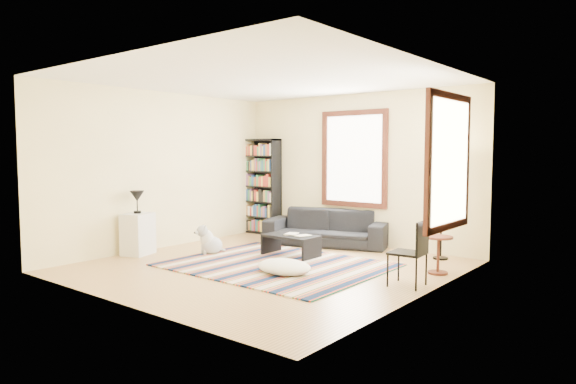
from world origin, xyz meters
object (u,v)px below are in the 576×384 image
Objects in this scene: bookshelf at (261,186)px; sofa at (327,227)px; side_table at (438,255)px; folding_chair at (407,253)px; floor_cushion at (284,267)px; white_cabinet at (138,234)px; coffee_table at (291,246)px; dog at (212,240)px; floor_lamp at (442,202)px.

sofa is at bearing -8.19° from bookshelf.
folding_chair is (-0.05, -0.89, 0.16)m from side_table.
floor_cushion is 2.85m from white_cabinet.
coffee_table is 1.81× the size of dog.
dog is at bearing -68.90° from bookshelf.
floor_lamp is 3.84m from dog.
coffee_table reaches higher than floor_cushion.
folding_chair reaches higher than side_table.
white_cabinet is at bearing -145.24° from coffee_table.
coffee_table is at bearing -171.18° from side_table.
coffee_table is 1.09× the size of floor_cushion.
sofa reaches higher than coffee_table.
sofa is at bearing 83.57° from dog.
dog is (0.96, 0.80, -0.10)m from white_cabinet.
floor_cushion is at bearing -9.63° from white_cabinet.
folding_chair is at bearing -25.21° from bookshelf.
white_cabinet is (-0.11, -3.00, -0.65)m from bookshelf.
dog is (-1.85, 0.33, 0.15)m from floor_cushion.
bookshelf is 2.86× the size of white_cabinet.
floor_lamp is 3.44× the size of side_table.
coffee_table is at bearing -146.11° from floor_lamp.
sofa is 2.24m from floor_lamp.
bookshelf is (-1.88, 0.27, 0.67)m from sofa.
dog is (0.85, -2.20, -0.75)m from bookshelf.
floor_cushion is (2.70, -2.54, -0.90)m from bookshelf.
white_cabinet is (-4.45, -0.95, -0.08)m from folding_chair.
folding_chair is 4.55m from white_cabinet.
white_cabinet reaches higher than coffee_table.
folding_chair is 1.73× the size of dog.
sofa is 2.73× the size of floor_cushion.
side_table is at bearing -14.73° from bookshelf.
white_cabinet is at bearing -143.85° from sofa.
white_cabinet reaches higher than side_table.
floor_cushion is (0.68, -1.01, -0.08)m from coffee_table.
bookshelf is 4.02× the size of dog.
floor_cushion is at bearing -167.43° from folding_chair.
bookshelf is 2.48m from dog.
floor_lamp is at bearing 54.11° from dog.
sofa is 2.42m from floor_cushion.
sofa is at bearing -177.35° from floor_lamp.
sofa is at bearing 35.02° from white_cabinet.
white_cabinet is (-4.50, -1.84, 0.08)m from side_table.
dog is (-3.49, -0.16, -0.18)m from folding_chair.
sofa is 3.04m from folding_chair.
bookshelf is 4.60m from side_table.
side_table is 0.77× the size of white_cabinet.
side_table is 3.70m from dog.
folding_chair is (4.34, -2.05, -0.57)m from bookshelf.
floor_lamp is at bearing 33.89° from coffee_table.
bookshelf is at bearing 69.00° from white_cabinet.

